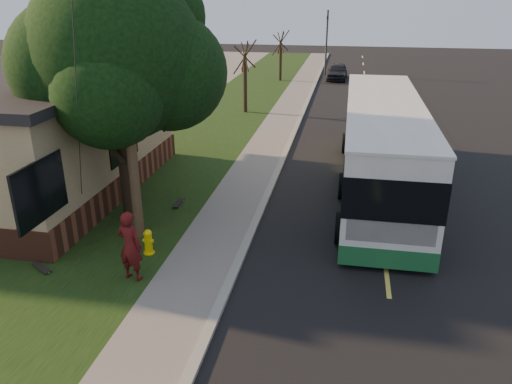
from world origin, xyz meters
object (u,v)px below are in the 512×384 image
at_px(bare_tree_far, 280,56).
at_px(dumpster, 42,173).
at_px(traffic_signal, 327,38).
at_px(distant_car, 337,71).
at_px(fire_hydrant, 148,242).
at_px(skateboard_spare, 41,268).
at_px(utility_pole, 125,85).
at_px(leafy_tree, 119,57).
at_px(skateboarder, 130,246).
at_px(transit_bus, 381,145).
at_px(bare_tree_near, 245,78).
at_px(skateboard_main, 179,203).

xyz_separation_m(bare_tree_far, dumpster, (-5.28, -26.10, -1.26)).
distance_m(traffic_signal, distant_car, 3.59).
xyz_separation_m(fire_hydrant, dumpster, (-5.68, 3.90, 0.31)).
bearing_deg(skateboard_spare, utility_pole, 52.92).
bearing_deg(distant_car, traffic_signal, 118.11).
xyz_separation_m(leafy_tree, traffic_signal, (4.67, 31.35, -2.00)).
bearing_deg(skateboarder, utility_pole, -59.12).
bearing_deg(utility_pole, fire_hydrant, -54.62).
xyz_separation_m(leafy_tree, dumpster, (-4.11, 1.26, -4.42)).
height_order(fire_hydrant, dumpster, dumpster).
bearing_deg(skateboard_spare, skateboarder, 0.96).
xyz_separation_m(skateboard_spare, dumpster, (-3.18, 5.28, 0.62)).
distance_m(fire_hydrant, utility_pole, 4.37).
xyz_separation_m(transit_bus, distant_car, (-2.36, 25.36, -1.11)).
bearing_deg(skateboard_spare, dumpster, 121.04).
relative_size(bare_tree_near, dumpster, 2.27).
relative_size(bare_tree_far, dumpster, 2.13).
height_order(skateboarder, skateboard_spare, skateboarder).
bearing_deg(fire_hydrant, skateboarder, -85.72).
distance_m(fire_hydrant, bare_tree_near, 18.10).
relative_size(fire_hydrant, bare_tree_near, 0.17).
bearing_deg(traffic_signal, bare_tree_near, -104.04).
distance_m(utility_pole, skateboard_main, 5.17).
xyz_separation_m(fire_hydrant, distant_car, (4.23, 31.68, 0.24)).
relative_size(skateboarder, skateboard_spare, 2.50).
xyz_separation_m(skateboarder, skateboard_main, (-0.40, 4.84, -0.89)).
relative_size(skateboard_main, skateboard_spare, 1.10).
distance_m(utility_pole, bare_tree_near, 17.19).
bearing_deg(distant_car, fire_hydrant, -95.49).
bearing_deg(traffic_signal, skateboard_main, -96.36).
bearing_deg(skateboarder, bare_tree_far, -77.27).
distance_m(fire_hydrant, skateboard_spare, 2.87).
bearing_deg(leafy_tree, fire_hydrant, -59.33).
bearing_deg(dumpster, skateboard_main, -4.31).
xyz_separation_m(utility_pole, transit_bus, (7.29, 5.32, -2.84)).
relative_size(skateboarder, skateboard_main, 2.27).
xyz_separation_m(skateboard_spare, distant_car, (6.73, 33.06, 0.55)).
distance_m(traffic_signal, skateboard_main, 30.84).
height_order(fire_hydrant, transit_bus, transit_bus).
xyz_separation_m(leafy_tree, distant_car, (5.80, 29.03, -4.49)).
relative_size(fire_hydrant, utility_pole, 0.08).
relative_size(skateboarder, dumpster, 1.00).
height_order(leafy_tree, traffic_signal, leafy_tree).
xyz_separation_m(traffic_signal, skateboard_main, (-3.40, -30.50, -3.04)).
height_order(bare_tree_far, skateboard_main, bare_tree_far).
xyz_separation_m(utility_pole, leafy_tree, (-0.87, 1.66, 0.54)).
height_order(bare_tree_near, distant_car, bare_tree_near).
bearing_deg(bare_tree_far, utility_pole, -90.60).
distance_m(bare_tree_far, transit_bus, 24.70).
distance_m(skateboarder, skateboard_main, 4.93).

